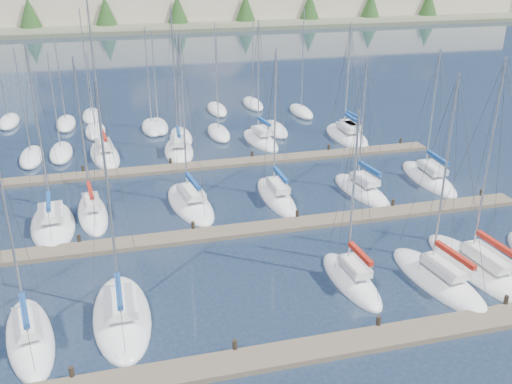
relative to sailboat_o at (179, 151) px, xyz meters
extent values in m
plane|color=#223044|center=(2.70, 25.19, -0.19)|extent=(400.00, 400.00, 0.00)
cube|color=#6B5E4C|center=(2.70, -32.81, -0.04)|extent=(44.00, 1.80, 0.35)
cylinder|color=#2D261C|center=(-9.30, -31.91, 0.11)|extent=(0.26, 0.26, 1.10)
cylinder|color=#2D261C|center=(-1.30, -31.91, 0.11)|extent=(0.26, 0.26, 1.10)
cylinder|color=#2D261C|center=(6.70, -31.91, 0.11)|extent=(0.26, 0.26, 1.10)
cylinder|color=#2D261C|center=(14.70, -31.91, 0.11)|extent=(0.26, 0.26, 1.10)
cube|color=#6B5E4C|center=(2.70, -18.81, -0.04)|extent=(44.00, 1.80, 0.35)
cylinder|color=#2D261C|center=(-9.30, -17.91, 0.11)|extent=(0.26, 0.26, 1.10)
cylinder|color=#2D261C|center=(-1.30, -17.91, 0.11)|extent=(0.26, 0.26, 1.10)
cylinder|color=#2D261C|center=(6.70, -17.91, 0.11)|extent=(0.26, 0.26, 1.10)
cylinder|color=#2D261C|center=(14.70, -17.91, 0.11)|extent=(0.26, 0.26, 1.10)
cylinder|color=#2D261C|center=(22.70, -17.91, 0.11)|extent=(0.26, 0.26, 1.10)
cube|color=#6B5E4C|center=(2.70, -4.81, -0.04)|extent=(44.00, 1.80, 0.35)
cylinder|color=#2D261C|center=(-9.30, -3.91, 0.11)|extent=(0.26, 0.26, 1.10)
cylinder|color=#2D261C|center=(-1.30, -3.91, 0.11)|extent=(0.26, 0.26, 1.10)
cylinder|color=#2D261C|center=(6.70, -3.91, 0.11)|extent=(0.26, 0.26, 1.10)
cylinder|color=#2D261C|center=(14.70, -3.91, 0.11)|extent=(0.26, 0.26, 1.10)
cylinder|color=#2D261C|center=(22.70, -3.91, 0.11)|extent=(0.26, 0.26, 1.10)
ellipsoid|color=white|center=(0.00, 0.03, -0.14)|extent=(3.49, 8.19, 1.60)
cube|color=maroon|center=(0.00, 0.03, -0.14)|extent=(1.79, 3.94, 0.12)
cube|color=silver|center=(-0.03, -0.37, 1.16)|extent=(1.80, 2.91, 0.50)
cylinder|color=#9EA0A5|center=(0.05, 0.66, 7.44)|extent=(0.14, 0.14, 13.06)
cylinder|color=#9EA0A5|center=(-0.08, -1.01, 2.21)|extent=(0.35, 3.35, 0.10)
cube|color=navy|center=(-0.08, -1.01, 2.33)|extent=(0.53, 3.10, 0.30)
ellipsoid|color=white|center=(15.71, -27.95, -0.14)|extent=(3.77, 10.40, 1.60)
cube|color=black|center=(15.71, -27.95, -0.14)|extent=(1.92, 5.00, 0.12)
cube|color=silver|center=(15.76, -28.46, 1.16)|extent=(1.89, 3.69, 0.50)
cylinder|color=#9EA0A5|center=(15.64, -27.14, 7.13)|extent=(0.14, 0.14, 12.44)
cylinder|color=#9EA0A5|center=(15.83, -29.27, 2.21)|extent=(0.49, 4.27, 0.10)
cube|color=#9D1C11|center=(15.83, -29.27, 2.33)|extent=(0.66, 3.94, 0.30)
ellipsoid|color=white|center=(18.38, 0.14, -0.14)|extent=(3.19, 9.02, 1.60)
cube|color=silver|center=(18.38, -0.31, 1.16)|extent=(1.75, 3.16, 0.50)
cylinder|color=#9EA0A5|center=(18.38, 0.86, 6.45)|extent=(0.14, 0.14, 11.08)
cylinder|color=#9EA0A5|center=(18.38, -1.03, 2.21)|extent=(0.11, 3.79, 0.10)
cube|color=navy|center=(18.38, -1.03, 2.33)|extent=(0.31, 3.48, 0.30)
ellipsoid|color=white|center=(13.70, -14.13, -0.14)|extent=(3.56, 8.07, 1.60)
cube|color=maroon|center=(13.70, -14.13, -0.14)|extent=(1.81, 3.88, 0.12)
cube|color=silver|center=(13.75, -14.51, 1.16)|extent=(1.75, 2.89, 0.50)
cylinder|color=#9EA0A5|center=(13.62, -13.51, 5.97)|extent=(0.14, 0.14, 10.11)
cylinder|color=#9EA0A5|center=(13.84, -15.13, 2.21)|extent=(0.53, 3.26, 0.10)
cube|color=navy|center=(13.84, -15.13, 2.33)|extent=(0.70, 3.03, 0.30)
ellipsoid|color=white|center=(20.66, -13.12, -0.14)|extent=(3.06, 8.87, 1.60)
cube|color=silver|center=(20.64, -13.55, 1.16)|extent=(1.61, 3.13, 0.50)
cylinder|color=#9EA0A5|center=(20.69, -12.42, 6.10)|extent=(0.14, 0.14, 10.37)
cylinder|color=#9EA0A5|center=(20.61, -14.26, 2.21)|extent=(0.25, 3.68, 0.10)
cube|color=navy|center=(20.61, -14.26, 2.33)|extent=(0.44, 3.40, 0.30)
ellipsoid|color=white|center=(7.19, -27.09, -0.14)|extent=(2.56, 7.06, 1.60)
cube|color=maroon|center=(7.19, -27.09, -0.14)|extent=(1.32, 3.39, 0.12)
cube|color=silver|center=(7.21, -27.44, 1.16)|extent=(1.33, 2.50, 0.50)
cylinder|color=#9EA0A5|center=(7.16, -26.54, 5.82)|extent=(0.14, 0.14, 9.82)
cylinder|color=#9EA0A5|center=(7.25, -27.99, 2.21)|extent=(0.27, 2.92, 0.10)
cube|color=#9D1C11|center=(7.25, -27.99, 2.33)|extent=(0.45, 2.70, 0.30)
ellipsoid|color=white|center=(-11.62, -28.05, -0.14)|extent=(3.75, 8.04, 1.60)
cube|color=black|center=(-11.62, -28.05, -0.14)|extent=(1.89, 3.88, 0.12)
cube|color=silver|center=(-11.55, -28.43, 1.16)|extent=(1.78, 2.90, 0.50)
cylinder|color=#9EA0A5|center=(-11.73, -27.44, 5.43)|extent=(0.14, 0.14, 9.05)
cylinder|color=#9EA0A5|center=(-11.44, -29.04, 2.21)|extent=(0.68, 3.21, 0.10)
cube|color=navy|center=(-11.44, -29.04, 2.33)|extent=(0.83, 2.99, 0.30)
ellipsoid|color=white|center=(-6.80, -27.32, -0.14)|extent=(3.33, 8.62, 1.60)
cube|color=silver|center=(-6.79, -27.75, 1.16)|extent=(1.81, 3.03, 0.50)
cylinder|color=#9EA0A5|center=(-6.81, -26.64, 7.08)|extent=(0.14, 0.14, 12.34)
cylinder|color=#9EA0A5|center=(-6.78, -28.44, 2.21)|extent=(0.15, 3.60, 0.10)
cube|color=navy|center=(-6.78, -28.44, 2.33)|extent=(0.35, 3.32, 0.30)
ellipsoid|color=white|center=(-8.44, -13.09, -0.14)|extent=(2.90, 7.95, 1.60)
cube|color=black|center=(-8.44, -13.09, -0.14)|extent=(1.48, 3.83, 0.12)
cube|color=silver|center=(-8.40, -13.48, 1.16)|extent=(1.45, 2.82, 0.50)
cylinder|color=#9EA0A5|center=(-8.50, -12.47, 6.43)|extent=(0.14, 0.14, 11.03)
cylinder|color=#9EA0A5|center=(-8.35, -14.10, 2.21)|extent=(0.39, 3.27, 0.10)
cube|color=#9D1C11|center=(-8.35, -14.10, 2.33)|extent=(0.57, 3.02, 0.30)
ellipsoid|color=white|center=(6.31, -13.57, -0.14)|extent=(2.40, 8.37, 1.60)
cube|color=silver|center=(6.32, -13.99, 1.16)|extent=(1.29, 2.94, 0.50)
cylinder|color=#9EA0A5|center=(6.30, -12.90, 6.37)|extent=(0.14, 0.14, 10.92)
cylinder|color=#9EA0A5|center=(6.33, -14.65, 2.21)|extent=(0.16, 3.50, 0.10)
cube|color=navy|center=(6.33, -14.65, 2.33)|extent=(0.35, 3.23, 0.30)
ellipsoid|color=white|center=(12.45, -28.41, -0.14)|extent=(3.89, 8.91, 1.60)
cube|color=silver|center=(12.51, -28.83, 1.16)|extent=(1.91, 3.19, 0.50)
cylinder|color=#9EA0A5|center=(12.36, -27.72, 6.81)|extent=(0.14, 0.14, 11.80)
cylinder|color=#9EA0A5|center=(12.60, -29.51, 2.21)|extent=(0.58, 3.60, 0.10)
cube|color=#9D1C11|center=(12.60, -29.51, 2.33)|extent=(0.74, 3.34, 0.30)
ellipsoid|color=white|center=(18.88, 1.08, -0.14)|extent=(3.27, 7.67, 1.60)
cube|color=maroon|center=(18.88, 1.08, -0.14)|extent=(1.65, 3.70, 0.12)
cube|color=silver|center=(18.93, 0.72, 1.16)|extent=(1.57, 2.75, 0.50)
cylinder|color=#9EA0A5|center=(18.79, 1.67, 6.18)|extent=(0.14, 0.14, 10.53)
cylinder|color=#9EA0A5|center=(19.02, 0.13, 2.21)|extent=(0.57, 3.10, 0.10)
cube|color=navy|center=(19.02, 0.13, 2.33)|extent=(0.73, 2.88, 0.30)
ellipsoid|color=white|center=(-0.81, -13.14, -0.14)|extent=(4.13, 8.93, 1.60)
cube|color=maroon|center=(-0.81, -13.14, -0.14)|extent=(2.10, 4.30, 0.12)
cube|color=silver|center=(-0.75, -13.57, 1.16)|extent=(2.04, 3.21, 0.50)
cylinder|color=#9EA0A5|center=(-0.90, -12.46, 7.16)|extent=(0.14, 0.14, 12.50)
cylinder|color=#9EA0A5|center=(-0.66, -14.25, 2.21)|extent=(0.58, 3.59, 0.10)
cube|color=navy|center=(-0.66, -14.25, 2.33)|extent=(0.74, 3.34, 0.30)
ellipsoid|color=white|center=(-11.32, -14.30, -0.14)|extent=(3.78, 8.57, 1.60)
cube|color=black|center=(-11.32, -14.30, -0.14)|extent=(1.94, 4.12, 0.12)
cube|color=silver|center=(-11.29, -14.71, 1.16)|extent=(1.96, 3.05, 0.50)
cylinder|color=#9EA0A5|center=(-11.36, -13.63, 6.98)|extent=(0.14, 0.14, 12.13)
cylinder|color=#9EA0A5|center=(-11.24, -15.38, 2.21)|extent=(0.35, 3.51, 0.10)
cube|color=navy|center=(-11.24, -15.38, 2.33)|extent=(0.53, 3.25, 0.30)
ellipsoid|color=white|center=(-7.33, 0.73, -0.14)|extent=(3.68, 9.11, 1.60)
cube|color=black|center=(-7.33, 0.73, -0.14)|extent=(1.87, 4.39, 0.12)
cube|color=silver|center=(-7.28, 0.29, 1.16)|extent=(1.82, 3.25, 0.50)
cylinder|color=#9EA0A5|center=(-7.41, 1.44, 7.88)|extent=(0.14, 0.14, 13.95)
cylinder|color=#9EA0A5|center=(-7.20, -0.41, 2.21)|extent=(0.53, 3.71, 0.10)
cube|color=#9D1C11|center=(-7.20, -0.41, 2.33)|extent=(0.69, 3.44, 0.30)
ellipsoid|color=white|center=(8.91, 1.21, -0.14)|extent=(3.50, 8.05, 1.60)
cube|color=maroon|center=(8.91, 1.21, -0.14)|extent=(1.79, 3.88, 0.12)
cube|color=silver|center=(8.96, 0.83, 1.16)|extent=(1.74, 2.88, 0.50)
cylinder|color=#9EA0A5|center=(8.84, 1.83, 6.64)|extent=(0.14, 0.14, 11.45)
cylinder|color=#9EA0A5|center=(9.03, 0.21, 2.21)|extent=(0.49, 3.26, 0.10)
cube|color=navy|center=(9.03, 0.21, 2.33)|extent=(0.65, 3.03, 0.30)
cylinder|color=#9EA0A5|center=(-18.05, 15.09, 6.31)|extent=(0.12, 0.12, 11.20)
ellipsoid|color=white|center=(-18.05, 15.09, 0.06)|extent=(2.20, 6.40, 1.40)
cylinder|color=#9EA0A5|center=(-1.24, 8.64, 5.78)|extent=(0.12, 0.12, 10.14)
ellipsoid|color=white|center=(-1.24, 8.64, 0.06)|extent=(2.20, 6.40, 1.40)
cylinder|color=#9EA0A5|center=(-1.98, 8.43, 5.96)|extent=(0.12, 0.12, 10.49)
ellipsoid|color=white|center=(-1.98, 8.43, 0.06)|extent=(2.20, 6.40, 1.40)
cylinder|color=#9EA0A5|center=(11.77, 15.72, 5.74)|extent=(0.12, 0.12, 10.06)
ellipsoid|color=white|center=(11.77, 15.72, 0.06)|extent=(2.20, 6.40, 1.40)
cylinder|color=#9EA0A5|center=(-11.52, 12.52, 5.41)|extent=(0.12, 0.12, 9.39)
ellipsoid|color=white|center=(-11.52, 12.52, 0.06)|extent=(2.20, 6.40, 1.40)
cylinder|color=#9EA0A5|center=(-14.27, 1.38, 5.64)|extent=(0.12, 0.12, 9.85)
ellipsoid|color=white|center=(-14.27, 1.38, 0.06)|extent=(2.20, 6.40, 1.40)
cylinder|color=#9EA0A5|center=(-11.52, 2.02, 5.36)|extent=(0.12, 0.12, 9.30)
ellipsoid|color=white|center=(-11.52, 2.02, 0.06)|extent=(2.20, 6.40, 1.40)
cylinder|color=#9EA0A5|center=(16.68, 10.60, 6.55)|extent=(0.12, 0.12, 11.68)
ellipsoid|color=white|center=(16.68, 10.60, 0.06)|extent=(2.20, 6.40, 1.40)
cylinder|color=#9EA0A5|center=(5.01, 4.51, 5.59)|extent=(0.12, 0.12, 9.76)
ellipsoid|color=white|center=(5.01, 4.51, 0.06)|extent=(2.20, 6.40, 1.40)
cylinder|color=#9EA0A5|center=(-8.64, 15.10, 6.69)|extent=(0.12, 0.12, 11.95)
ellipsoid|color=white|center=(-8.64, 15.10, 0.06)|extent=(2.20, 6.40, 1.40)
cylinder|color=#9EA0A5|center=(11.46, 4.25, 4.94)|extent=(0.12, 0.12, 8.46)
ellipsoid|color=white|center=(11.46, 4.25, 0.06)|extent=(2.20, 6.40, 1.40)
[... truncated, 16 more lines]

